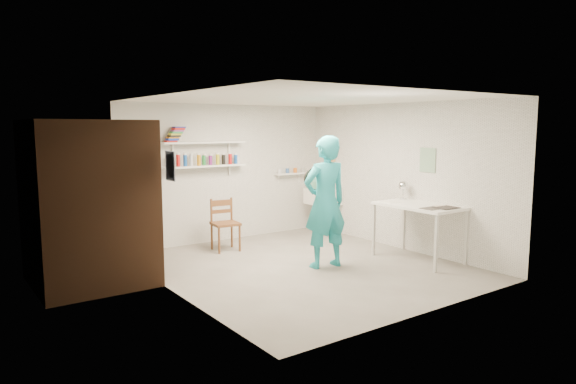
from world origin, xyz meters
TOP-DOWN VIEW (x-y plane):
  - floor at (0.00, 0.00)m, footprint 4.00×4.50m
  - ceiling at (0.00, 0.00)m, footprint 4.00×4.50m
  - wall_back at (0.00, 2.26)m, footprint 4.00×0.02m
  - wall_front at (0.00, -2.26)m, footprint 4.00×0.02m
  - wall_left at (-2.01, 0.00)m, footprint 0.02×4.50m
  - wall_right at (2.01, 0.00)m, footprint 0.02×4.50m
  - doorway_recess at (-1.99, 1.05)m, footprint 0.02×0.90m
  - corridor_box at (-2.70, 1.05)m, footprint 1.40×1.50m
  - door_lintel at (-1.97, 1.05)m, footprint 0.06×1.05m
  - door_jamb_near at (-1.97, 0.55)m, footprint 0.06×0.10m
  - door_jamb_far at (-1.97, 1.55)m, footprint 0.06×0.10m
  - shelf_lower at (-0.50, 2.13)m, footprint 1.50×0.22m
  - shelf_upper at (-0.50, 2.13)m, footprint 1.50×0.22m
  - ledge_shelf at (1.35, 2.17)m, footprint 0.70×0.14m
  - poster_left at (-1.99, 0.05)m, footprint 0.01×0.28m
  - poster_right_a at (1.99, 1.80)m, footprint 0.01×0.34m
  - poster_right_b at (1.99, -0.55)m, footprint 0.01×0.30m
  - belfast_sink at (1.75, 1.70)m, footprint 0.48×0.60m
  - man at (0.24, -0.18)m, footprint 0.74×0.53m
  - wall_clock at (0.22, 0.04)m, footprint 0.34×0.07m
  - wooden_chair at (-0.45, 1.53)m, footprint 0.46×0.44m
  - work_table at (1.64, -0.71)m, footprint 0.77×1.28m
  - desk_lamp at (1.85, -0.19)m, footprint 0.16×0.16m
  - spray_cans at (-0.50, 2.13)m, footprint 1.34×0.06m
  - book_stack at (-1.02, 2.13)m, footprint 0.34×0.14m
  - ledge_pots at (1.35, 2.17)m, footprint 0.48×0.07m
  - papers at (1.64, -0.71)m, footprint 0.30×0.22m

SIDE VIEW (x-z plane):
  - floor at x=0.00m, z-range -0.02..0.00m
  - work_table at x=1.64m, z-range 0.00..0.85m
  - wooden_chair at x=-0.45m, z-range 0.00..0.89m
  - belfast_sink at x=1.75m, z-range 0.55..0.85m
  - papers at x=1.64m, z-range 0.85..0.87m
  - man at x=0.24m, z-range 0.00..1.89m
  - doorway_recess at x=-1.99m, z-range 0.00..2.00m
  - door_jamb_near at x=-1.97m, z-range 0.00..2.00m
  - door_jamb_far at x=-1.97m, z-range 0.00..2.00m
  - corridor_box at x=-2.70m, z-range 0.00..2.10m
  - desk_lamp at x=1.85m, z-range 0.99..1.15m
  - ledge_shelf at x=1.35m, z-range 1.11..1.14m
  - ledge_pots at x=1.35m, z-range 1.14..1.22m
  - wall_back at x=0.00m, z-range 0.00..2.40m
  - wall_front at x=0.00m, z-range 0.00..2.40m
  - wall_left at x=-2.01m, z-range 0.00..2.40m
  - wall_right at x=2.01m, z-range 0.00..2.40m
  - wall_clock at x=0.22m, z-range 1.09..1.43m
  - shelf_lower at x=-0.50m, z-range 1.34..1.36m
  - spray_cans at x=-0.50m, z-range 1.36..1.53m
  - poster_right_b at x=1.99m, z-range 1.31..1.69m
  - poster_left at x=-1.99m, z-range 1.37..1.73m
  - poster_right_a at x=1.99m, z-range 1.34..1.76m
  - shelf_upper at x=-0.50m, z-range 1.74..1.76m
  - book_stack at x=-1.02m, z-range 1.77..2.02m
  - door_lintel at x=-1.97m, z-range 2.00..2.10m
  - ceiling at x=0.00m, z-range 2.40..2.42m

